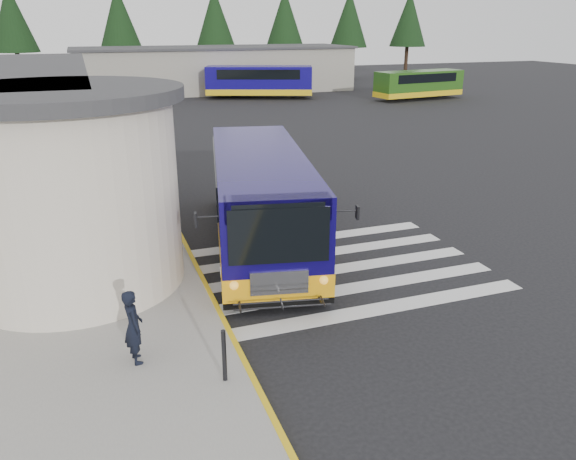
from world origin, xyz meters
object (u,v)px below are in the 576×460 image
object	(u,v)px
bollard	(224,356)
far_bus_a	(259,80)
pedestrian_b	(153,246)
transit_bus	(260,202)
pedestrian_a	(133,326)
far_bus_b	(419,83)

from	to	relation	value
bollard	far_bus_a	xyz separation A→B (m)	(12.98, 40.28, 0.88)
pedestrian_b	bollard	size ratio (longest dim) A/B	1.75
transit_bus	pedestrian_a	bearing A→B (deg)	-115.94
pedestrian_a	far_bus_a	bearing A→B (deg)	-28.65
transit_bus	pedestrian_b	distance (m)	3.80
pedestrian_a	transit_bus	bearing A→B (deg)	-46.19
pedestrian_b	far_bus_b	distance (m)	40.01
pedestrian_a	pedestrian_b	xyz separation A→B (m)	(0.84, 3.64, 0.15)
transit_bus	pedestrian_b	world-z (taller)	transit_bus
transit_bus	pedestrian_b	size ratio (longest dim) A/B	5.62
far_bus_b	pedestrian_a	bearing A→B (deg)	133.12
pedestrian_b	far_bus_a	xyz separation A→B (m)	(13.61, 35.45, 0.50)
far_bus_a	pedestrian_b	bearing A→B (deg)	179.08
pedestrian_b	bollard	world-z (taller)	pedestrian_b
pedestrian_a	bollard	world-z (taller)	pedestrian_a
pedestrian_a	bollard	xyz separation A→B (m)	(1.46, -1.19, -0.23)
pedestrian_b	far_bus_b	size ratio (longest dim) A/B	0.22
transit_bus	far_bus_a	bearing A→B (deg)	84.95
bollard	far_bus_a	distance (m)	42.33
pedestrian_a	far_bus_a	xyz separation A→B (m)	(14.45, 39.09, 0.65)
pedestrian_a	pedestrian_b	size ratio (longest dim) A/B	0.83
transit_bus	bollard	size ratio (longest dim) A/B	9.82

